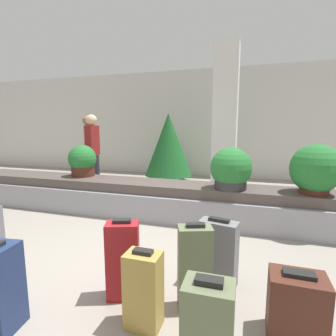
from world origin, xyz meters
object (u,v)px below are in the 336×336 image
(suitcase_2, at_px, (144,290))
(suitcase_3, at_px, (218,253))
(traveler_1, at_px, (93,145))
(suitcase_0, at_px, (296,307))
(suitcase_6, at_px, (123,260))
(traveler_0, at_px, (88,143))
(decorated_tree, at_px, (169,144))
(potted_plant_2, at_px, (231,170))
(pillar, at_px, (225,122))
(potted_plant_0, at_px, (316,170))
(suitcase_7, at_px, (195,268))
(potted_plant_1, at_px, (82,161))

(suitcase_2, relative_size, suitcase_3, 0.94)
(suitcase_2, relative_size, traveler_1, 0.34)
(suitcase_0, height_order, suitcase_2, suitcase_2)
(suitcase_0, xyz_separation_m, suitcase_3, (-0.60, 0.50, 0.07))
(suitcase_6, height_order, traveler_0, traveler_0)
(decorated_tree, bearing_deg, suitcase_6, -77.21)
(potted_plant_2, height_order, traveler_1, traveler_1)
(traveler_0, distance_m, decorated_tree, 2.15)
(pillar, bearing_deg, potted_plant_0, -51.81)
(suitcase_0, distance_m, decorated_tree, 5.60)
(suitcase_7, distance_m, potted_plant_2, 2.04)
(potted_plant_1, height_order, decorated_tree, decorated_tree)
(potted_plant_0, xyz_separation_m, traveler_1, (-4.36, 1.29, 0.17))
(pillar, bearing_deg, traveler_1, -170.55)
(suitcase_6, distance_m, traveler_0, 5.23)
(suitcase_6, bearing_deg, suitcase_2, -61.46)
(suitcase_0, distance_m, suitcase_2, 1.09)
(pillar, relative_size, suitcase_6, 4.50)
(potted_plant_1, relative_size, traveler_0, 0.33)
(suitcase_0, height_order, traveler_1, traveler_1)
(suitcase_6, distance_m, potted_plant_2, 2.21)
(suitcase_2, distance_m, potted_plant_2, 2.40)
(suitcase_2, xyz_separation_m, traveler_1, (-2.78, 3.62, 0.78))
(suitcase_6, bearing_deg, suitcase_0, -22.23)
(traveler_1, bearing_deg, potted_plant_1, -152.36)
(suitcase_7, distance_m, traveler_0, 5.59)
(traveler_0, bearing_deg, traveler_1, 177.57)
(suitcase_6, bearing_deg, potted_plant_1, 111.53)
(suitcase_7, height_order, decorated_tree, decorated_tree)
(potted_plant_1, bearing_deg, suitcase_3, -33.34)
(suitcase_2, xyz_separation_m, potted_plant_2, (0.45, 2.29, 0.57))
(potted_plant_2, bearing_deg, suitcase_0, -73.35)
(potted_plant_0, height_order, decorated_tree, decorated_tree)
(suitcase_2, bearing_deg, suitcase_3, 57.49)
(suitcase_2, xyz_separation_m, decorated_tree, (-1.42, 5.18, 0.73))
(potted_plant_0, bearing_deg, pillar, 128.19)
(pillar, distance_m, suitcase_2, 4.32)
(traveler_0, bearing_deg, potted_plant_2, -160.63)
(suitcase_0, height_order, suitcase_3, suitcase_3)
(suitcase_0, height_order, potted_plant_1, potted_plant_1)
(suitcase_3, relative_size, decorated_tree, 0.35)
(suitcase_7, bearing_deg, decorated_tree, 89.75)
(suitcase_3, bearing_deg, traveler_0, 147.91)
(pillar, relative_size, potted_plant_2, 5.16)
(traveler_1, xyz_separation_m, decorated_tree, (1.36, 1.55, -0.05))
(pillar, xyz_separation_m, suitcase_0, (0.90, -3.90, -1.36))
(suitcase_0, xyz_separation_m, traveler_0, (-4.49, 4.19, 0.85))
(traveler_0, bearing_deg, suitcase_3, -175.52)
(potted_plant_2, bearing_deg, potted_plant_0, 2.12)
(suitcase_3, bearing_deg, potted_plant_2, 101.96)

